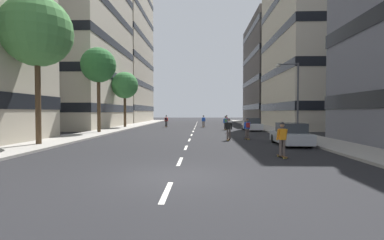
{
  "coord_description": "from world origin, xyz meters",
  "views": [
    {
      "loc": [
        1.01,
        -10.01,
        2.29
      ],
      "look_at": [
        0.0,
        19.15,
        1.44
      ],
      "focal_mm": 26.61,
      "sensor_mm": 36.0,
      "label": 1
    }
  ],
  "objects_px": {
    "skater_2": "(204,121)",
    "skater_3": "(229,128)",
    "street_tree_near": "(37,32)",
    "parked_car_near": "(291,135)",
    "skater_1": "(166,120)",
    "skater_5": "(226,122)",
    "skater_4": "(247,127)",
    "skater_0": "(227,120)",
    "skater_6": "(282,138)",
    "parked_car_mid": "(252,125)",
    "street_tree_mid": "(98,66)",
    "streetlamp_right": "(294,91)",
    "street_tree_far": "(125,85)"
  },
  "relations": [
    {
      "from": "parked_car_mid",
      "to": "skater_1",
      "type": "xyz_separation_m",
      "value": [
        -11.4,
        7.61,
        0.32
      ]
    },
    {
      "from": "parked_car_near",
      "to": "skater_0",
      "type": "height_order",
      "value": "skater_0"
    },
    {
      "from": "skater_0",
      "to": "skater_4",
      "type": "distance_m",
      "value": 20.24
    },
    {
      "from": "parked_car_mid",
      "to": "skater_2",
      "type": "relative_size",
      "value": 2.47
    },
    {
      "from": "street_tree_near",
      "to": "skater_3",
      "type": "height_order",
      "value": "street_tree_near"
    },
    {
      "from": "street_tree_far",
      "to": "skater_5",
      "type": "height_order",
      "value": "street_tree_far"
    },
    {
      "from": "skater_5",
      "to": "skater_0",
      "type": "bearing_deg",
      "value": 83.96
    },
    {
      "from": "skater_0",
      "to": "skater_1",
      "type": "height_order",
      "value": "same"
    },
    {
      "from": "skater_0",
      "to": "skater_6",
      "type": "distance_m",
      "value": 29.54
    },
    {
      "from": "skater_3",
      "to": "skater_4",
      "type": "height_order",
      "value": "same"
    },
    {
      "from": "parked_car_mid",
      "to": "street_tree_mid",
      "type": "distance_m",
      "value": 18.83
    },
    {
      "from": "skater_2",
      "to": "skater_3",
      "type": "xyz_separation_m",
      "value": [
        1.89,
        -19.25,
        0.0
      ]
    },
    {
      "from": "skater_3",
      "to": "skater_4",
      "type": "bearing_deg",
      "value": 25.24
    },
    {
      "from": "street_tree_near",
      "to": "parked_car_mid",
      "type": "bearing_deg",
      "value": 43.28
    },
    {
      "from": "skater_6",
      "to": "street_tree_mid",
      "type": "bearing_deg",
      "value": 133.88
    },
    {
      "from": "street_tree_far",
      "to": "street_tree_near",
      "type": "bearing_deg",
      "value": -90.0
    },
    {
      "from": "skater_1",
      "to": "parked_car_mid",
      "type": "bearing_deg",
      "value": -33.72
    },
    {
      "from": "skater_2",
      "to": "skater_4",
      "type": "height_order",
      "value": "same"
    },
    {
      "from": "parked_car_mid",
      "to": "street_tree_far",
      "type": "height_order",
      "value": "street_tree_far"
    },
    {
      "from": "parked_car_mid",
      "to": "skater_0",
      "type": "xyz_separation_m",
      "value": [
        -2.26,
        9.18,
        0.32
      ]
    },
    {
      "from": "street_tree_near",
      "to": "skater_5",
      "type": "distance_m",
      "value": 22.99
    },
    {
      "from": "street_tree_near",
      "to": "skater_5",
      "type": "xyz_separation_m",
      "value": [
        13.9,
        17.09,
        -6.57
      ]
    },
    {
      "from": "parked_car_near",
      "to": "skater_4",
      "type": "distance_m",
      "value": 4.56
    },
    {
      "from": "street_tree_near",
      "to": "skater_2",
      "type": "bearing_deg",
      "value": 64.52
    },
    {
      "from": "street_tree_near",
      "to": "street_tree_mid",
      "type": "bearing_deg",
      "value": 90.0
    },
    {
      "from": "parked_car_near",
      "to": "skater_6",
      "type": "bearing_deg",
      "value": -111.14
    },
    {
      "from": "skater_6",
      "to": "parked_car_mid",
      "type": "bearing_deg",
      "value": 84.15
    },
    {
      "from": "skater_5",
      "to": "skater_2",
      "type": "bearing_deg",
      "value": 113.17
    },
    {
      "from": "skater_0",
      "to": "parked_car_mid",
      "type": "bearing_deg",
      "value": -76.16
    },
    {
      "from": "skater_1",
      "to": "skater_5",
      "type": "bearing_deg",
      "value": -38.3
    },
    {
      "from": "skater_4",
      "to": "street_tree_far",
      "type": "bearing_deg",
      "value": 131.74
    },
    {
      "from": "streetlamp_right",
      "to": "skater_4",
      "type": "bearing_deg",
      "value": -153.88
    },
    {
      "from": "parked_car_near",
      "to": "skater_2",
      "type": "relative_size",
      "value": 2.47
    },
    {
      "from": "parked_car_near",
      "to": "skater_5",
      "type": "relative_size",
      "value": 2.47
    },
    {
      "from": "street_tree_near",
      "to": "skater_5",
      "type": "relative_size",
      "value": 5.5
    },
    {
      "from": "parked_car_near",
      "to": "skater_0",
      "type": "distance_m",
      "value": 24.25
    },
    {
      "from": "street_tree_far",
      "to": "skater_2",
      "type": "relative_size",
      "value": 4.38
    },
    {
      "from": "parked_car_mid",
      "to": "skater_6",
      "type": "distance_m",
      "value": 20.47
    },
    {
      "from": "skater_0",
      "to": "skater_5",
      "type": "height_order",
      "value": "same"
    },
    {
      "from": "skater_1",
      "to": "skater_5",
      "type": "distance_m",
      "value": 10.56
    },
    {
      "from": "streetlamp_right",
      "to": "skater_0",
      "type": "height_order",
      "value": "streetlamp_right"
    },
    {
      "from": "skater_0",
      "to": "skater_3",
      "type": "bearing_deg",
      "value": -94.58
    },
    {
      "from": "parked_car_near",
      "to": "street_tree_near",
      "type": "bearing_deg",
      "value": -176.46
    },
    {
      "from": "street_tree_far",
      "to": "skater_1",
      "type": "height_order",
      "value": "street_tree_far"
    },
    {
      "from": "skater_5",
      "to": "skater_6",
      "type": "relative_size",
      "value": 1.0
    },
    {
      "from": "street_tree_near",
      "to": "street_tree_mid",
      "type": "xyz_separation_m",
      "value": [
        0.0,
        11.18,
        -0.43
      ]
    },
    {
      "from": "parked_car_mid",
      "to": "skater_0",
      "type": "height_order",
      "value": "skater_0"
    },
    {
      "from": "parked_car_near",
      "to": "skater_4",
      "type": "bearing_deg",
      "value": 120.85
    },
    {
      "from": "street_tree_mid",
      "to": "skater_0",
      "type": "xyz_separation_m",
      "value": [
        14.75,
        14.01,
        -6.14
      ]
    },
    {
      "from": "streetlamp_right",
      "to": "skater_3",
      "type": "distance_m",
      "value": 7.45
    }
  ]
}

